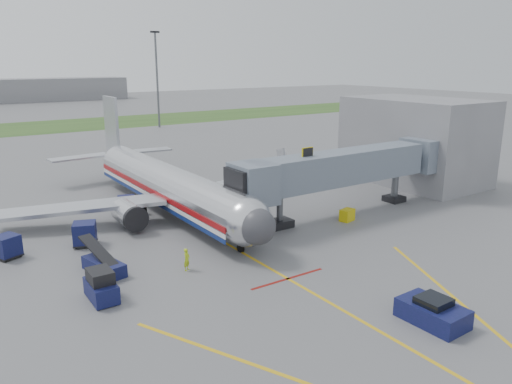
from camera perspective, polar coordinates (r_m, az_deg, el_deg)
ground at (r=37.40m, az=-0.12°, el=-7.77°), size 400.00×400.00×0.00m
grass_strip at (r=121.05m, az=-24.86°, el=6.64°), size 300.00×25.00×0.01m
apron_markings at (r=32.08m, az=7.46°, el=-11.90°), size 21.52×50.00×0.01m
airliner at (r=49.35m, az=-10.07°, el=0.85°), size 32.10×35.67×10.25m
jet_bridge at (r=47.57m, az=9.41°, el=2.61°), size 25.30×4.00×6.90m
terminal at (r=63.33m, az=17.69°, el=5.61°), size 10.00×16.00×10.00m
light_mast_right at (r=112.76m, az=-11.24°, el=12.71°), size 2.00×0.44×20.40m
pushback_tug at (r=30.54m, az=19.53°, el=-12.80°), size 2.35×3.74×1.53m
baggage_tug at (r=32.69m, az=-17.29°, el=-10.27°), size 1.48×2.82×1.97m
baggage_cart_a at (r=41.84m, az=-26.58°, el=-5.60°), size 2.15×2.15×1.75m
baggage_cart_b at (r=42.12m, az=-18.98°, el=-4.56°), size 2.28×2.28×1.91m
baggage_cart_c at (r=49.52m, az=-14.59°, el=-1.45°), size 2.08×2.08×1.76m
belt_loader at (r=36.67m, az=-17.02°, el=-8.01°), size 2.19×4.60×2.17m
ground_power_cart at (r=46.79m, az=10.37°, el=-2.62°), size 1.56×1.24×1.10m
ramp_worker at (r=35.70m, az=-7.92°, el=-7.64°), size 0.71×0.65×1.62m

